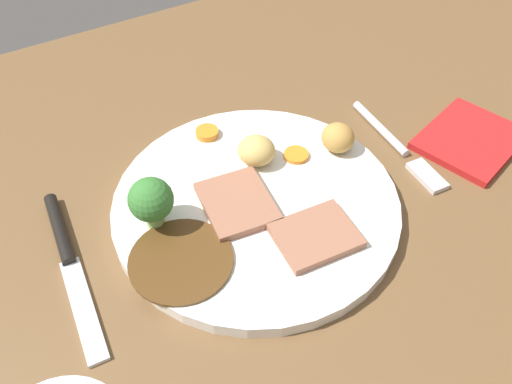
{
  "coord_description": "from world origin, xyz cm",
  "views": [
    {
      "loc": [
        15.9,
        27.22,
        41.5
      ],
      "look_at": [
        -1.12,
        -1.21,
        6.0
      ],
      "focal_mm": 36.46,
      "sensor_mm": 36.0,
      "label": 1
    }
  ],
  "objects_px": {
    "carrot_coin_front": "(296,155)",
    "knife": "(68,256)",
    "meat_slice_under": "(316,236)",
    "fork": "(398,147)",
    "meat_slice_main": "(237,203)",
    "broccoli_floret": "(151,201)",
    "roast_potato_left": "(338,138)",
    "dinner_plate": "(256,204)",
    "folded_napkin": "(470,139)",
    "roast_potato_right": "(256,151)",
    "carrot_coin_back": "(207,133)"
  },
  "relations": [
    {
      "from": "carrot_coin_front",
      "to": "knife",
      "type": "relative_size",
      "value": 0.14
    },
    {
      "from": "meat_slice_under",
      "to": "fork",
      "type": "bearing_deg",
      "value": -158.11
    },
    {
      "from": "meat_slice_under",
      "to": "knife",
      "type": "bearing_deg",
      "value": -27.69
    },
    {
      "from": "meat_slice_main",
      "to": "broccoli_floret",
      "type": "distance_m",
      "value": 0.08
    },
    {
      "from": "carrot_coin_front",
      "to": "fork",
      "type": "xyz_separation_m",
      "value": [
        -0.11,
        0.04,
        -0.01
      ]
    },
    {
      "from": "meat_slice_main",
      "to": "roast_potato_left",
      "type": "height_order",
      "value": "roast_potato_left"
    },
    {
      "from": "knife",
      "to": "dinner_plate",
      "type": "bearing_deg",
      "value": 83.44
    },
    {
      "from": "roast_potato_left",
      "to": "dinner_plate",
      "type": "bearing_deg",
      "value": 9.56
    },
    {
      "from": "dinner_plate",
      "to": "folded_napkin",
      "type": "bearing_deg",
      "value": 171.7
    },
    {
      "from": "fork",
      "to": "broccoli_floret",
      "type": "bearing_deg",
      "value": -90.76
    },
    {
      "from": "roast_potato_right",
      "to": "carrot_coin_back",
      "type": "relative_size",
      "value": 1.55
    },
    {
      "from": "carrot_coin_front",
      "to": "folded_napkin",
      "type": "relative_size",
      "value": 0.23
    },
    {
      "from": "carrot_coin_front",
      "to": "fork",
      "type": "height_order",
      "value": "carrot_coin_front"
    },
    {
      "from": "knife",
      "to": "folded_napkin",
      "type": "height_order",
      "value": "knife"
    },
    {
      "from": "roast_potato_left",
      "to": "carrot_coin_front",
      "type": "distance_m",
      "value": 0.05
    },
    {
      "from": "meat_slice_main",
      "to": "fork",
      "type": "xyz_separation_m",
      "value": [
        -0.2,
        0.01,
        -0.01
      ]
    },
    {
      "from": "broccoli_floret",
      "to": "carrot_coin_back",
      "type": "bearing_deg",
      "value": -138.52
    },
    {
      "from": "meat_slice_main",
      "to": "roast_potato_left",
      "type": "relative_size",
      "value": 2.12
    },
    {
      "from": "roast_potato_right",
      "to": "broccoli_floret",
      "type": "height_order",
      "value": "broccoli_floret"
    },
    {
      "from": "roast_potato_right",
      "to": "knife",
      "type": "distance_m",
      "value": 0.2
    },
    {
      "from": "dinner_plate",
      "to": "roast_potato_left",
      "type": "bearing_deg",
      "value": -170.44
    },
    {
      "from": "fork",
      "to": "roast_potato_right",
      "type": "bearing_deg",
      "value": -103.85
    },
    {
      "from": "knife",
      "to": "fork",
      "type": "bearing_deg",
      "value": 88.22
    },
    {
      "from": "roast_potato_left",
      "to": "carrot_coin_back",
      "type": "relative_size",
      "value": 1.42
    },
    {
      "from": "carrot_coin_back",
      "to": "broccoli_floret",
      "type": "height_order",
      "value": "broccoli_floret"
    },
    {
      "from": "meat_slice_main",
      "to": "roast_potato_left",
      "type": "xyz_separation_m",
      "value": [
        -0.13,
        -0.02,
        0.01
      ]
    },
    {
      "from": "meat_slice_main",
      "to": "carrot_coin_front",
      "type": "xyz_separation_m",
      "value": [
        -0.09,
        -0.03,
        -0.0
      ]
    },
    {
      "from": "dinner_plate",
      "to": "carrot_coin_back",
      "type": "distance_m",
      "value": 0.11
    },
    {
      "from": "meat_slice_under",
      "to": "roast_potato_right",
      "type": "height_order",
      "value": "roast_potato_right"
    },
    {
      "from": "meat_slice_main",
      "to": "meat_slice_under",
      "type": "relative_size",
      "value": 1.05
    },
    {
      "from": "dinner_plate",
      "to": "broccoli_floret",
      "type": "distance_m",
      "value": 0.1
    },
    {
      "from": "folded_napkin",
      "to": "broccoli_floret",
      "type": "bearing_deg",
      "value": -9.53
    },
    {
      "from": "carrot_coin_front",
      "to": "broccoli_floret",
      "type": "relative_size",
      "value": 0.49
    },
    {
      "from": "knife",
      "to": "folded_napkin",
      "type": "relative_size",
      "value": 1.69
    },
    {
      "from": "roast_potato_right",
      "to": "carrot_coin_front",
      "type": "height_order",
      "value": "roast_potato_right"
    },
    {
      "from": "meat_slice_main",
      "to": "folded_napkin",
      "type": "distance_m",
      "value": 0.27
    },
    {
      "from": "roast_potato_right",
      "to": "knife",
      "type": "bearing_deg",
      "value": 2.85
    },
    {
      "from": "carrot_coin_front",
      "to": "meat_slice_main",
      "type": "bearing_deg",
      "value": 18.13
    },
    {
      "from": "roast_potato_right",
      "to": "folded_napkin",
      "type": "bearing_deg",
      "value": 159.96
    },
    {
      "from": "dinner_plate",
      "to": "roast_potato_left",
      "type": "distance_m",
      "value": 0.11
    },
    {
      "from": "broccoli_floret",
      "to": "fork",
      "type": "distance_m",
      "value": 0.27
    },
    {
      "from": "dinner_plate",
      "to": "carrot_coin_back",
      "type": "height_order",
      "value": "carrot_coin_back"
    },
    {
      "from": "dinner_plate",
      "to": "knife",
      "type": "height_order",
      "value": "dinner_plate"
    },
    {
      "from": "carrot_coin_front",
      "to": "broccoli_floret",
      "type": "bearing_deg",
      "value": 3.1
    },
    {
      "from": "carrot_coin_back",
      "to": "knife",
      "type": "height_order",
      "value": "carrot_coin_back"
    },
    {
      "from": "carrot_coin_front",
      "to": "folded_napkin",
      "type": "bearing_deg",
      "value": 160.25
    },
    {
      "from": "meat_slice_main",
      "to": "knife",
      "type": "bearing_deg",
      "value": -12.05
    },
    {
      "from": "broccoli_floret",
      "to": "roast_potato_right",
      "type": "bearing_deg",
      "value": -168.9
    },
    {
      "from": "carrot_coin_front",
      "to": "folded_napkin",
      "type": "height_order",
      "value": "carrot_coin_front"
    },
    {
      "from": "meat_slice_main",
      "to": "broccoli_floret",
      "type": "height_order",
      "value": "broccoli_floret"
    }
  ]
}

